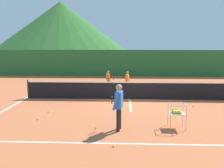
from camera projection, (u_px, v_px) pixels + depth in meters
ground_plane at (130, 99)px, 14.14m from camera, size 120.00×120.00×0.00m
line_baseline_near at (135, 144)px, 7.87m from camera, size 11.78×0.08×0.01m
line_baseline_far at (128, 83)px, 19.65m from camera, size 11.78×0.08×0.01m
line_sideline_west at (26, 98)px, 14.40m from camera, size 0.08×11.95×0.01m
line_service_center at (130, 99)px, 14.14m from camera, size 0.08×5.34×0.01m
tennis_net at (130, 90)px, 14.06m from camera, size 11.57×0.08×1.05m
instructor at (119, 103)px, 8.98m from camera, size 0.44×0.80×1.67m
student_0 at (108, 79)px, 16.46m from camera, size 0.53×0.57×1.32m
student_1 at (127, 80)px, 16.12m from camera, size 0.33×0.53×1.32m
ball_cart at (177, 112)px, 9.30m from camera, size 0.58×0.58×0.90m
tennis_ball_2 at (96, 128)px, 9.26m from camera, size 0.07×0.07×0.07m
tennis_ball_4 at (48, 111)px, 11.46m from camera, size 0.07×0.07×0.07m
tennis_ball_6 at (193, 106)px, 12.41m from camera, size 0.07×0.07×0.07m
tennis_ball_7 at (38, 119)px, 10.31m from camera, size 0.07×0.07×0.07m
tennis_ball_8 at (114, 146)px, 7.63m from camera, size 0.07×0.07×0.07m
tennis_ball_9 at (132, 102)px, 13.29m from camera, size 0.07×0.07×0.07m
tennis_ball_10 at (110, 101)px, 13.48m from camera, size 0.07×0.07×0.07m
windscreen_fence at (127, 63)px, 23.77m from camera, size 25.91×0.08×2.46m
hill_0 at (61, 27)px, 85.49m from camera, size 45.57×45.57×16.73m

